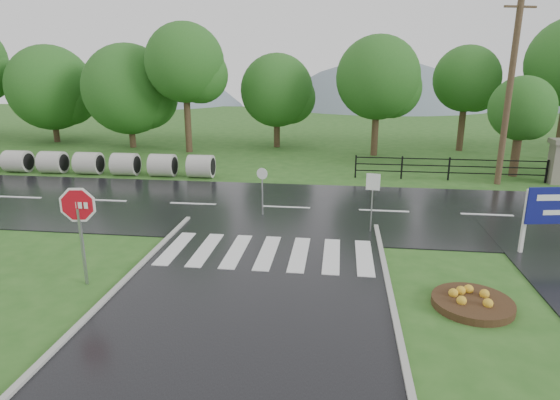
# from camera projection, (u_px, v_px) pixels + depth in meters

# --- Properties ---
(ground) EXTENTS (120.00, 120.00, 0.00)m
(ground) POSITION_uv_depth(u_px,v_px,m) (231.00, 345.00, 9.92)
(ground) COLOR #2B5B1E
(ground) RESTS_ON ground
(main_road) EXTENTS (90.00, 8.00, 0.04)m
(main_road) POSITION_uv_depth(u_px,v_px,m) (286.00, 208.00, 19.45)
(main_road) COLOR black
(main_road) RESTS_ON ground
(crosswalk) EXTENTS (6.50, 2.80, 0.02)m
(crosswalk) POSITION_uv_depth(u_px,v_px,m) (268.00, 252.00, 14.67)
(crosswalk) COLOR silver
(crosswalk) RESTS_ON ground
(pillar_west) EXTENTS (1.00, 1.00, 2.24)m
(pillar_west) POSITION_uv_depth(u_px,v_px,m) (559.00, 160.00, 23.25)
(pillar_west) COLOR gray
(pillar_west) RESTS_ON ground
(fence_west) EXTENTS (9.58, 0.08, 1.20)m
(fence_west) POSITION_uv_depth(u_px,v_px,m) (449.00, 167.00, 24.02)
(fence_west) COLOR black
(fence_west) RESTS_ON ground
(hills) EXTENTS (102.00, 48.00, 48.00)m
(hills) POSITION_uv_depth(u_px,v_px,m) (346.00, 202.00, 75.74)
(hills) COLOR slate
(hills) RESTS_ON ground
(treeline) EXTENTS (83.20, 5.20, 10.00)m
(treeline) POSITION_uv_depth(u_px,v_px,m) (323.00, 151.00, 32.68)
(treeline) COLOR #20571B
(treeline) RESTS_ON ground
(culvert_pipes) EXTENTS (13.90, 1.20, 1.20)m
(culvert_pipes) POSITION_uv_depth(u_px,v_px,m) (89.00, 163.00, 25.46)
(culvert_pipes) COLOR #9E9B93
(culvert_pipes) RESTS_ON ground
(stop_sign) EXTENTS (1.27, 0.21, 2.88)m
(stop_sign) POSITION_uv_depth(u_px,v_px,m) (79.00, 214.00, 12.14)
(stop_sign) COLOR #939399
(stop_sign) RESTS_ON ground
(flower_bed) EXTENTS (1.94, 1.94, 0.39)m
(flower_bed) POSITION_uv_depth(u_px,v_px,m) (473.00, 301.00, 11.44)
(flower_bed) COLOR #332111
(flower_bed) RESTS_ON ground
(reg_sign_small) EXTENTS (0.47, 0.10, 2.15)m
(reg_sign_small) POSITION_uv_depth(u_px,v_px,m) (373.00, 191.00, 16.18)
(reg_sign_small) COLOR #939399
(reg_sign_small) RESTS_ON ground
(reg_sign_round) EXTENTS (0.44, 0.13, 1.92)m
(reg_sign_round) POSITION_uv_depth(u_px,v_px,m) (262.00, 185.00, 18.15)
(reg_sign_round) COLOR #939399
(reg_sign_round) RESTS_ON ground
(utility_pole_east) EXTENTS (1.56, 0.55, 8.99)m
(utility_pole_east) POSITION_uv_depth(u_px,v_px,m) (509.00, 91.00, 22.20)
(utility_pole_east) COLOR #473523
(utility_pole_east) RESTS_ON ground
(entrance_tree_left) EXTENTS (3.32, 3.32, 5.25)m
(entrance_tree_left) POSITION_uv_depth(u_px,v_px,m) (522.00, 109.00, 24.21)
(entrance_tree_left) COLOR #3D2B1C
(entrance_tree_left) RESTS_ON ground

